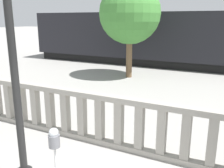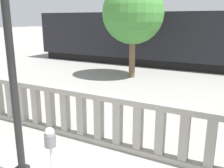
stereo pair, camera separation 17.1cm
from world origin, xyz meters
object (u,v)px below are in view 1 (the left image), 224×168
(train_far, at_px, (176,32))
(parking_meter, at_px, (54,143))
(tree_left, at_px, (130,14))
(train_near, at_px, (176,39))

(train_far, bearing_deg, parking_meter, -81.54)
(parking_meter, bearing_deg, train_far, 98.46)
(tree_left, bearing_deg, train_near, 70.08)
(train_near, xyz_separation_m, tree_left, (-1.57, -4.33, 1.56))
(train_near, relative_size, train_far, 0.96)
(parking_meter, distance_m, train_far, 27.86)
(train_near, relative_size, tree_left, 4.14)
(tree_left, bearing_deg, train_far, 94.40)
(train_near, bearing_deg, train_far, 102.35)
(tree_left, bearing_deg, parking_meter, -74.46)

